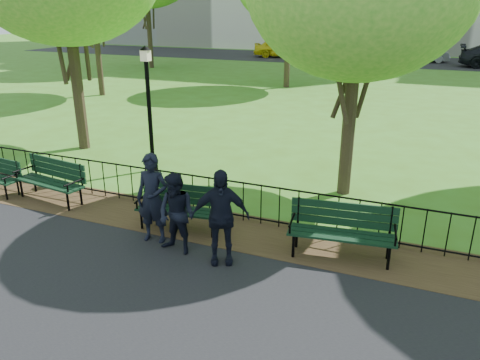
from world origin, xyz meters
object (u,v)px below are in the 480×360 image
at_px(park_bench_left_a, 52,176).
at_px(person_right, 220,217).
at_px(park_bench_right_a, 343,225).
at_px(park_bench_main, 170,201).
at_px(lamppost, 149,105).
at_px(person_left, 153,198).
at_px(taxi, 282,48).
at_px(person_mid, 177,214).
at_px(sedan_silver, 422,54).

relative_size(park_bench_left_a, person_right, 1.10).
bearing_deg(park_bench_right_a, park_bench_main, 176.15).
bearing_deg(lamppost, park_bench_right_a, -25.73).
relative_size(park_bench_main, person_left, 1.03).
height_order(park_bench_left_a, person_right, person_right).
distance_m(lamppost, taxi, 30.70).
xyz_separation_m(person_left, person_mid, (0.65, -0.24, -0.11)).
bearing_deg(park_bench_left_a, sedan_silver, 86.47).
bearing_deg(park_bench_main, park_bench_left_a, 168.15).
distance_m(park_bench_main, lamppost, 3.98).
bearing_deg(taxi, person_right, -175.68).
height_order(lamppost, sedan_silver, lamppost).
relative_size(lamppost, person_left, 1.92).
bearing_deg(park_bench_main, taxi, 96.54).
bearing_deg(person_left, park_bench_left_a, 157.50).
relative_size(park_bench_right_a, taxi, 0.41).
bearing_deg(park_bench_right_a, park_bench_left_a, 172.30).
relative_size(lamppost, person_right, 1.93).
bearing_deg(sedan_silver, person_right, 158.63).
height_order(park_bench_left_a, person_left, person_left).
xyz_separation_m(park_bench_left_a, person_right, (4.84, -1.11, 0.28)).
distance_m(park_bench_main, person_mid, 1.06).
bearing_deg(park_bench_main, park_bench_right_a, -3.98).
distance_m(person_left, sedan_silver, 34.54).
relative_size(person_left, person_mid, 1.15).
bearing_deg(park_bench_right_a, person_left, -174.41).
distance_m(person_left, person_right, 1.55).
xyz_separation_m(person_mid, taxi, (-8.74, 33.95, 0.06)).
height_order(taxi, sedan_silver, taxi).
bearing_deg(sedan_silver, taxi, 75.10).
bearing_deg(person_right, lamppost, 110.55).
xyz_separation_m(lamppost, person_mid, (2.96, -3.82, -1.06)).
bearing_deg(park_bench_left_a, person_right, -5.00).
distance_m(park_bench_right_a, person_right, 2.23).
height_order(park_bench_main, lamppost, lamppost).
height_order(park_bench_main, person_left, person_left).
height_order(person_left, person_right, person_left).
bearing_deg(park_bench_right_a, sedan_silver, 82.94).
bearing_deg(person_right, sedan_silver, 62.28).
xyz_separation_m(person_left, person_right, (1.53, -0.25, -0.01)).
distance_m(person_right, sedan_silver, 34.67).
distance_m(person_right, taxi, 35.30).
distance_m(taxi, sedan_silver, 11.58).
height_order(park_bench_right_a, person_mid, person_mid).
distance_m(person_left, person_mid, 0.70).
relative_size(park_bench_right_a, sedan_silver, 0.49).
xyz_separation_m(taxi, sedan_silver, (11.56, 0.66, -0.16)).
height_order(lamppost, person_left, lamppost).
height_order(person_mid, person_right, person_right).
bearing_deg(person_mid, park_bench_right_a, 28.57).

